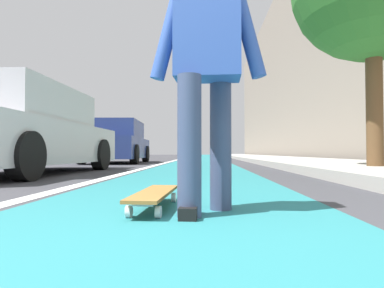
# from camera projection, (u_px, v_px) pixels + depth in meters

# --- Properties ---
(ground_plane) EXTENTS (80.00, 80.00, 0.00)m
(ground_plane) POSITION_uv_depth(u_px,v_px,m) (200.00, 163.00, 11.00)
(ground_plane) COLOR #38383D
(bike_lane_paint) EXTENTS (56.00, 2.13, 0.00)m
(bike_lane_paint) POSITION_uv_depth(u_px,v_px,m) (203.00, 157.00, 24.99)
(bike_lane_paint) COLOR #237075
(bike_lane_paint) RESTS_ON ground
(lane_stripe_white) EXTENTS (52.00, 0.16, 0.01)m
(lane_stripe_white) POSITION_uv_depth(u_px,v_px,m) (184.00, 158.00, 21.04)
(lane_stripe_white) COLOR silver
(lane_stripe_white) RESTS_ON ground
(sidewalk_curb) EXTENTS (52.00, 3.20, 0.15)m
(sidewalk_curb) POSITION_uv_depth(u_px,v_px,m) (261.00, 157.00, 18.85)
(sidewalk_curb) COLOR #9E9B93
(sidewalk_curb) RESTS_ON ground
(building_facade) EXTENTS (40.00, 1.20, 11.89)m
(building_facade) POSITION_uv_depth(u_px,v_px,m) (286.00, 73.00, 22.88)
(building_facade) COLOR gray
(building_facade) RESTS_ON ground
(skateboard) EXTENTS (0.85, 0.24, 0.11)m
(skateboard) POSITION_uv_depth(u_px,v_px,m) (154.00, 195.00, 2.14)
(skateboard) COLOR white
(skateboard) RESTS_ON ground
(skater_person) EXTENTS (0.45, 0.72, 1.64)m
(skater_person) POSITION_uv_depth(u_px,v_px,m) (207.00, 61.00, 1.99)
(skater_person) COLOR #384260
(skater_person) RESTS_ON ground
(parked_car_near) EXTENTS (4.51, 2.01, 1.48)m
(parked_car_near) POSITION_uv_depth(u_px,v_px,m) (24.00, 132.00, 5.58)
(parked_car_near) COLOR #B7B7BC
(parked_car_near) RESTS_ON ground
(parked_car_mid) EXTENTS (4.11, 2.03, 1.47)m
(parked_car_mid) POSITION_uv_depth(u_px,v_px,m) (117.00, 143.00, 11.43)
(parked_car_mid) COLOR navy
(parked_car_mid) RESTS_ON ground
(traffic_light) EXTENTS (0.33, 0.28, 4.44)m
(traffic_light) POSITION_uv_depth(u_px,v_px,m) (182.00, 117.00, 24.58)
(traffic_light) COLOR #2D2D2D
(traffic_light) RESTS_ON ground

